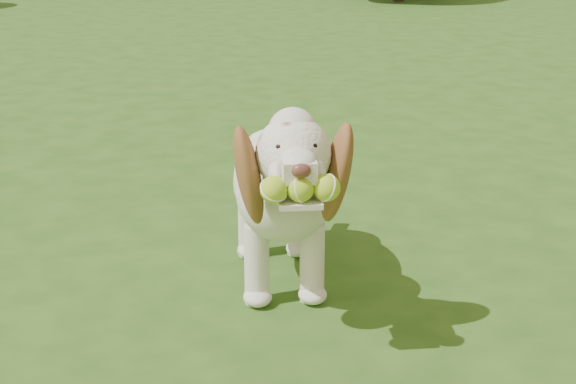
{
  "coord_description": "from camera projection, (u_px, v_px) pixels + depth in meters",
  "views": [
    {
      "loc": [
        0.46,
        -2.81,
        1.24
      ],
      "look_at": [
        0.32,
        -0.35,
        0.41
      ],
      "focal_mm": 55.0,
      "sensor_mm": 36.0,
      "label": 1
    }
  ],
  "objects": [
    {
      "name": "ground",
      "position": [
        202.0,
        268.0,
        3.08
      ],
      "size": [
        80.0,
        80.0,
        0.0
      ],
      "primitive_type": "plane",
      "color": "#264B15",
      "rests_on": "ground"
    },
    {
      "name": "dog",
      "position": [
        281.0,
        182.0,
        2.81
      ],
      "size": [
        0.46,
        1.06,
        0.69
      ],
      "rotation": [
        0.0,
        0.0,
        0.16
      ],
      "color": "silver",
      "rests_on": "ground"
    }
  ]
}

